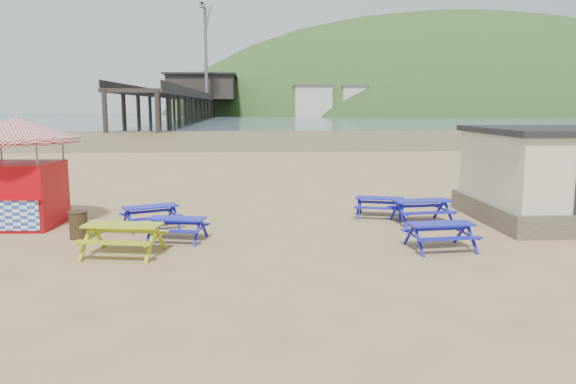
{
  "coord_description": "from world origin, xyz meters",
  "views": [
    {
      "loc": [
        -0.81,
        -17.06,
        3.87
      ],
      "look_at": [
        0.37,
        1.5,
        1.0
      ],
      "focal_mm": 35.0,
      "sensor_mm": 36.0,
      "label": 1
    }
  ],
  "objects": [
    {
      "name": "picnic_table_blue_d",
      "position": [
        -3.0,
        -1.04,
        0.34
      ],
      "size": [
        1.85,
        1.61,
        0.67
      ],
      "rotation": [
        0.0,
        0.0,
        -0.22
      ],
      "color": "#1621B6",
      "rests_on": "ground"
    },
    {
      "name": "picnic_table_blue_c",
      "position": [
        4.78,
        0.92,
        0.39
      ],
      "size": [
        2.03,
        1.72,
        0.78
      ],
      "rotation": [
        0.0,
        0.0,
        0.13
      ],
      "color": "#1621B6",
      "rests_on": "ground"
    },
    {
      "name": "picnic_table_blue_b",
      "position": [
        3.63,
        2.01,
        0.35
      ],
      "size": [
        1.98,
        1.77,
        0.7
      ],
      "rotation": [
        0.0,
        0.0,
        -0.29
      ],
      "color": "#1621B6",
      "rests_on": "ground"
    },
    {
      "name": "headland_town",
      "position": [
        90.0,
        229.68,
        -9.91
      ],
      "size": [
        264.0,
        144.0,
        108.0
      ],
      "color": "#2D4C1E",
      "rests_on": "ground"
    },
    {
      "name": "ground",
      "position": [
        0.0,
        0.0,
        0.0
      ],
      "size": [
        400.0,
        400.0,
        0.0
      ],
      "primitive_type": "plane",
      "color": "tan",
      "rests_on": "ground"
    },
    {
      "name": "picnic_table_blue_f",
      "position": [
        9.12,
        -0.66,
        0.33
      ],
      "size": [
        1.95,
        1.83,
        0.65
      ],
      "rotation": [
        0.0,
        0.0,
        0.48
      ],
      "color": "#1621B6",
      "rests_on": "ground"
    },
    {
      "name": "picnic_table_yellow",
      "position": [
        -4.19,
        -2.56,
        0.42
      ],
      "size": [
        2.21,
        1.9,
        0.83
      ],
      "rotation": [
        0.0,
        0.0,
        -0.16
      ],
      "color": "#9DB50C",
      "rests_on": "ground"
    },
    {
      "name": "wet_sand",
      "position": [
        0.0,
        55.0,
        0.0
      ],
      "size": [
        400.0,
        400.0,
        0.0
      ],
      "primitive_type": "plane",
      "color": "brown",
      "rests_on": "ground"
    },
    {
      "name": "picnic_table_blue_a",
      "position": [
        -4.07,
        0.76,
        0.36
      ],
      "size": [
        2.11,
        1.96,
        0.71
      ],
      "rotation": [
        0.0,
        0.0,
        0.44
      ],
      "color": "#1621B6",
      "rests_on": "ground"
    },
    {
      "name": "ice_cream_kiosk",
      "position": [
        -8.26,
        1.28,
        2.21
      ],
      "size": [
        4.1,
        4.1,
        3.52
      ],
      "rotation": [
        0.0,
        0.0,
        -0.05
      ],
      "color": "#B1040C",
      "rests_on": "ground"
    },
    {
      "name": "sea",
      "position": [
        0.0,
        170.0,
        0.01
      ],
      "size": [
        400.0,
        400.0,
        0.0
      ],
      "primitive_type": "plane",
      "color": "#445562",
      "rests_on": "ground"
    },
    {
      "name": "picnic_table_blue_e",
      "position": [
        4.26,
        -2.5,
        0.37
      ],
      "size": [
        1.88,
        1.58,
        0.73
      ],
      "rotation": [
        0.0,
        0.0,
        0.1
      ],
      "color": "#1621B6",
      "rests_on": "ground"
    },
    {
      "name": "pier",
      "position": [
        -17.99,
        178.23,
        5.46
      ],
      "size": [
        24.0,
        220.0,
        39.29
      ],
      "color": "black",
      "rests_on": "ground"
    },
    {
      "name": "litter_bin",
      "position": [
        -5.92,
        -0.61,
        0.42
      ],
      "size": [
        0.56,
        0.56,
        0.82
      ],
      "color": "#362818",
      "rests_on": "ground"
    }
  ]
}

